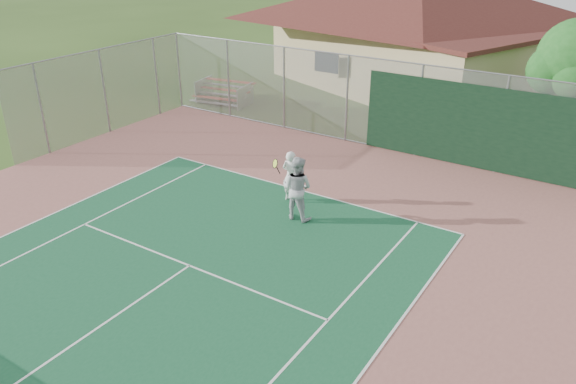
# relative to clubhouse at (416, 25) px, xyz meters

# --- Properties ---
(back_fence) EXTENTS (20.08, 0.11, 3.53)m
(back_fence) POSITION_rel_clubhouse_xyz_m (4.16, -9.76, -1.59)
(back_fence) COLOR gray
(back_fence) RESTS_ON ground
(side_fence_left) EXTENTS (0.08, 9.00, 3.50)m
(side_fence_left) POSITION_rel_clubhouse_xyz_m (-7.95, -14.24, -1.50)
(side_fence_left) COLOR gray
(side_fence_left) RESTS_ON ground
(clubhouse) EXTENTS (17.43, 14.62, 6.41)m
(clubhouse) POSITION_rel_clubhouse_xyz_m (0.00, 0.00, 0.00)
(clubhouse) COLOR #CBB481
(clubhouse) RESTS_ON ground
(bleachers) EXTENTS (2.96, 1.98, 1.03)m
(bleachers) POSITION_rel_clubhouse_xyz_m (-6.60, -8.14, -2.71)
(bleachers) COLOR #9D3A24
(bleachers) RESTS_ON ground
(player_white_front) EXTENTS (0.90, 0.70, 1.68)m
(player_white_front) POSITION_rel_clubhouse_xyz_m (2.18, -15.68, -2.40)
(player_white_front) COLOR white
(player_white_front) RESTS_ON ground
(player_grey_back) EXTENTS (0.99, 0.79, 1.96)m
(player_grey_back) POSITION_rel_clubhouse_xyz_m (2.98, -16.56, -2.27)
(player_grey_back) COLOR #B5B8BB
(player_grey_back) RESTS_ON ground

